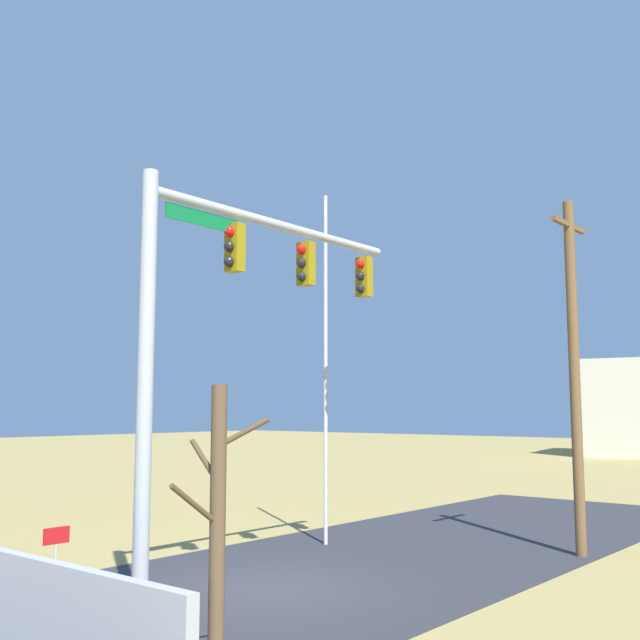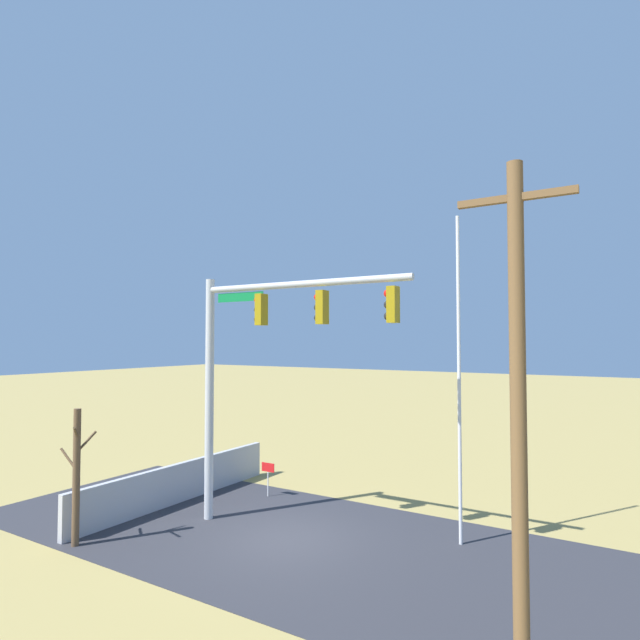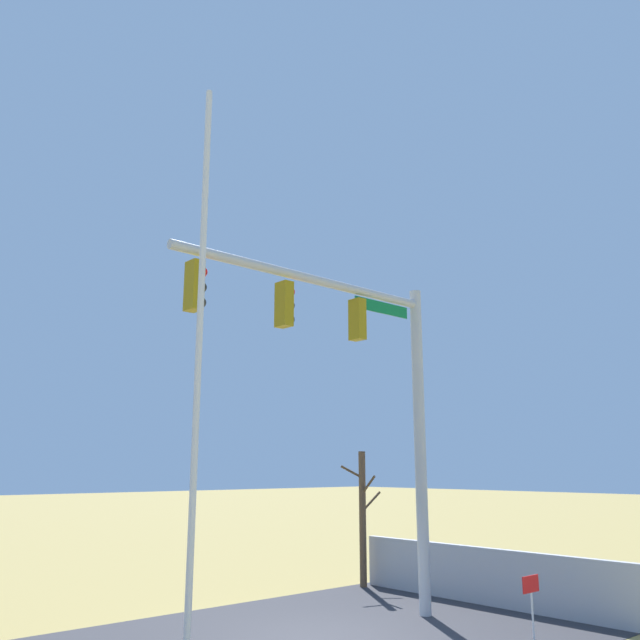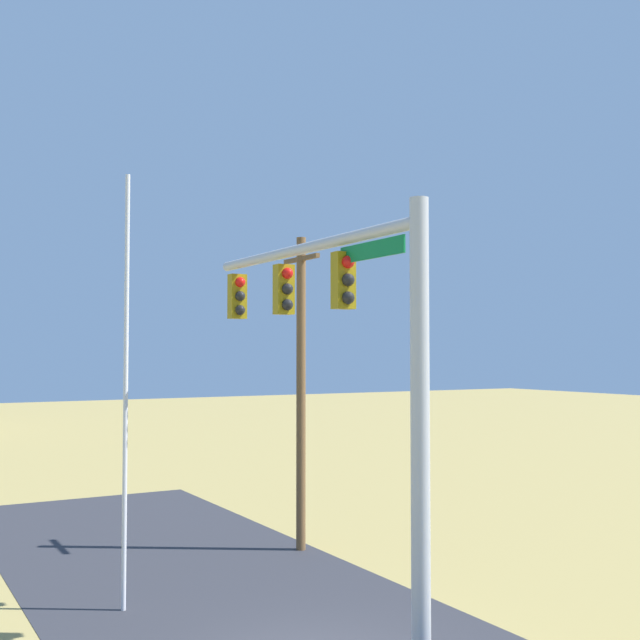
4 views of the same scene
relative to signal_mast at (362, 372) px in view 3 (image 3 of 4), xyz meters
The scene contains 7 objects.
ground_plane 5.56m from the signal_mast, behind, with size 160.00×160.00×0.00m, color #9E894C.
sidewalk_corner 6.20m from the signal_mast, ahead, with size 6.00×6.00×0.01m, color #B7B5AD.
retaining_fence 6.30m from the signal_mast, ahead, with size 0.20×8.89×1.36m, color #A8A8AD.
signal_mast is the anchor object (origin of this frame).
flagpole 6.00m from the signal_mast, 159.00° to the right, with size 0.10×0.10×9.28m, color silver.
bare_tree 6.15m from the signal_mast, 45.32° to the left, with size 1.27×1.02×3.80m.
open_sign 5.66m from the signal_mast, 58.22° to the right, with size 0.56×0.04×1.22m.
Camera 3 is at (-9.45, -10.57, 3.30)m, focal length 37.02 mm.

